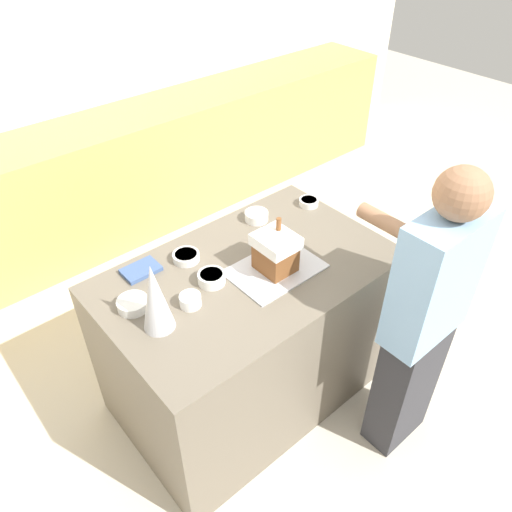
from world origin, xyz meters
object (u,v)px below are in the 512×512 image
Objects in this scene: decorative_tree at (155,297)px; candy_bowl_front_corner at (256,216)px; baking_tray at (275,269)px; candy_bowl_center_rear at (133,304)px; cookbook at (141,270)px; gingerbread_house at (276,252)px; person at (422,322)px; candy_bowl_near_tray_right at (186,256)px; candy_bowl_behind_tray at (212,278)px; candy_bowl_far_left at (190,300)px; candy_bowl_beside_tree at (309,202)px.

decorative_tree reaches higher than candy_bowl_front_corner.
candy_bowl_center_rear is (-0.65, 0.21, 0.02)m from baking_tray.
candy_bowl_center_rear is 0.25m from cookbook.
candy_bowl_center_rear is 1.08× the size of candy_bowl_front_corner.
gingerbread_house is 0.16× the size of person.
baking_tray is at bearing -50.42° from candy_bowl_near_tray_right.
candy_bowl_behind_tray is at bearing 128.70° from person.
person reaches higher than candy_bowl_far_left.
candy_bowl_far_left is at bearing -154.28° from candy_bowl_front_corner.
candy_bowl_near_tray_right is 0.22m from cookbook.
candy_bowl_behind_tray is at bearing 156.51° from gingerbread_house.
person is (0.32, -0.63, -0.19)m from gingerbread_house.
candy_bowl_behind_tray reaches higher than cookbook.
person is at bearing -51.30° from candy_bowl_behind_tray.
person is at bearing -42.23° from candy_bowl_far_left.
candy_bowl_beside_tree is (0.53, 0.30, -0.09)m from gingerbread_house.
candy_bowl_front_corner is (0.65, 0.31, -0.00)m from candy_bowl_far_left.
candy_bowl_far_left is 0.73× the size of candy_bowl_near_tray_right.
candy_bowl_behind_tray is (-0.28, 0.12, -0.08)m from gingerbread_house.
candy_bowl_far_left reaches higher than baking_tray.
candy_bowl_near_tray_right is at bearing 41.26° from decorative_tree.
candy_bowl_far_left is at bearing 137.77° from person.
candy_bowl_beside_tree is at bearing -13.94° from candy_bowl_front_corner.
gingerbread_house reaches higher than candy_bowl_beside_tree.
candy_bowl_far_left is at bearing -120.91° from candy_bowl_near_tray_right.
candy_bowl_center_rear reaches higher than baking_tray.
decorative_tree is at bearing -79.68° from candy_bowl_center_rear.
candy_bowl_beside_tree is 1.00m from candy_bowl_far_left.
gingerbread_house is at bearing -18.11° from candy_bowl_center_rear.
person is (0.60, -0.97, -0.10)m from candy_bowl_near_tray_right.
cookbook is (-0.49, 0.40, -0.10)m from gingerbread_house.
baking_tray is 0.68m from candy_bowl_center_rear.
candy_bowl_far_left is at bearing 6.47° from decorative_tree.
candy_bowl_center_rear is at bearing 161.89° from gingerbread_house.
cookbook is at bearing 177.72° from candy_bowl_front_corner.
person is at bearing -35.79° from decorative_tree.
decorative_tree is 0.41m from cookbook.
person is at bearing -58.24° from candy_bowl_near_tray_right.
candy_bowl_front_corner is at bearing 11.00° from candy_bowl_center_rear.
person reaches higher than candy_bowl_behind_tray.
candy_bowl_near_tray_right is at bearing 88.83° from candy_bowl_behind_tray.
candy_bowl_far_left is at bearing 171.86° from baking_tray.
decorative_tree reaches higher than candy_bowl_beside_tree.
candy_bowl_behind_tray reaches higher than baking_tray.
candy_bowl_center_rear reaches higher than candy_bowl_near_tray_right.
candy_bowl_front_corner is at bearing 166.06° from candy_bowl_beside_tree.
gingerbread_house is 1.46× the size of cookbook.
candy_bowl_behind_tray reaches higher than candy_bowl_near_tray_right.
candy_bowl_near_tray_right is at bearing -175.45° from candy_bowl_front_corner.
candy_bowl_behind_tray is at bearing 156.46° from baking_tray.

